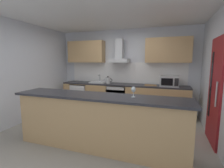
# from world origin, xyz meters

# --- Properties ---
(ground) EXTENTS (5.43, 4.81, 0.02)m
(ground) POSITION_xyz_m (0.00, 0.00, -0.01)
(ground) COLOR gray
(ceiling) EXTENTS (5.43, 4.81, 0.02)m
(ceiling) POSITION_xyz_m (0.00, 0.00, 2.61)
(ceiling) COLOR white
(wall_back) EXTENTS (5.43, 0.12, 2.60)m
(wall_back) POSITION_xyz_m (0.00, 1.97, 1.30)
(wall_back) COLOR silver
(wall_back) RESTS_ON ground
(wall_left) EXTENTS (0.12, 4.81, 2.60)m
(wall_left) POSITION_xyz_m (-2.28, 0.00, 1.30)
(wall_left) COLOR silver
(wall_left) RESTS_ON ground
(backsplash_tile) EXTENTS (3.77, 0.02, 0.66)m
(backsplash_tile) POSITION_xyz_m (0.00, 1.89, 1.23)
(backsplash_tile) COLOR white
(counter_back) EXTENTS (3.90, 0.60, 0.90)m
(counter_back) POSITION_xyz_m (0.00, 1.59, 0.45)
(counter_back) COLOR tan
(counter_back) RESTS_ON ground
(counter_island) EXTENTS (3.20, 0.64, 1.00)m
(counter_island) POSITION_xyz_m (0.18, -0.65, 0.51)
(counter_island) COLOR tan
(counter_island) RESTS_ON ground
(upper_cabinets) EXTENTS (3.85, 0.32, 0.70)m
(upper_cabinets) POSITION_xyz_m (0.00, 1.74, 1.91)
(upper_cabinets) COLOR tan
(side_door) EXTENTS (0.08, 0.85, 2.05)m
(side_door) POSITION_xyz_m (2.20, 0.28, 1.03)
(side_door) COLOR maroon
(side_door) RESTS_ON ground
(oven) EXTENTS (0.60, 0.62, 0.80)m
(oven) POSITION_xyz_m (-0.13, 1.56, 0.46)
(oven) COLOR slate
(oven) RESTS_ON ground
(refrigerator) EXTENTS (0.58, 0.60, 0.85)m
(refrigerator) POSITION_xyz_m (-1.42, 1.56, 0.43)
(refrigerator) COLOR white
(refrigerator) RESTS_ON ground
(microwave) EXTENTS (0.50, 0.38, 0.30)m
(microwave) POSITION_xyz_m (1.38, 1.53, 1.05)
(microwave) COLOR #B7BABC
(microwave) RESTS_ON counter_back
(sink) EXTENTS (0.50, 0.40, 0.26)m
(sink) POSITION_xyz_m (-0.80, 1.57, 0.93)
(sink) COLOR silver
(sink) RESTS_ON counter_back
(kettle) EXTENTS (0.29, 0.15, 0.24)m
(kettle) POSITION_xyz_m (-0.45, 1.53, 1.01)
(kettle) COLOR #B7BABC
(kettle) RESTS_ON counter_back
(range_hood) EXTENTS (0.62, 0.45, 0.72)m
(range_hood) POSITION_xyz_m (-0.13, 1.69, 1.79)
(range_hood) COLOR #B7BABC
(wine_glass) EXTENTS (0.08, 0.08, 0.18)m
(wine_glass) POSITION_xyz_m (0.80, -0.59, 1.12)
(wine_glass) COLOR silver
(wine_glass) RESTS_ON counter_island
(chopping_board) EXTENTS (0.37, 0.27, 0.02)m
(chopping_board) POSITION_xyz_m (0.87, 1.54, 0.91)
(chopping_board) COLOR #9E7247
(chopping_board) RESTS_ON counter_back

